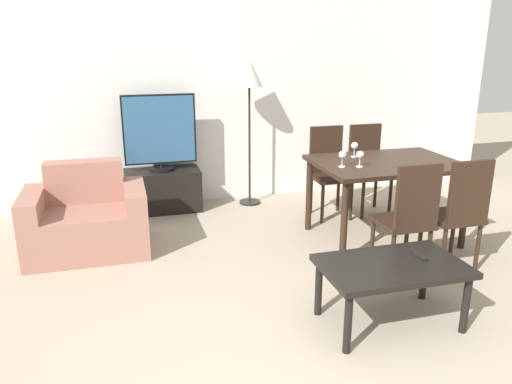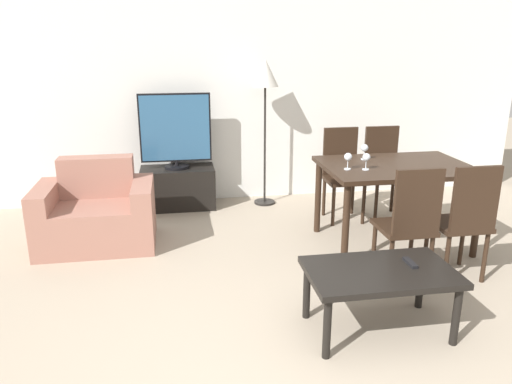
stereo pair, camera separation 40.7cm
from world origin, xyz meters
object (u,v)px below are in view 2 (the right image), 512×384
remote_primary (410,263)px  dining_chair_near_right (465,217)px  coffee_table (380,277)px  dining_chair_near (410,221)px  floor_lamp (265,82)px  dining_chair_far_left (342,170)px  dining_table (396,174)px  wine_glass_left (366,158)px  wine_glass_center (365,149)px  tv (175,131)px  armchair (97,215)px  tv_stand (178,188)px  dining_chair_far (383,168)px  wine_glass_right (348,158)px

remote_primary → dining_chair_near_right: bearing=37.4°
remote_primary → coffee_table: bearing=-169.0°
dining_chair_near → floor_lamp: (-0.72, 2.15, 0.87)m
coffee_table → dining_chair_near: (0.47, 0.59, 0.14)m
coffee_table → dining_chair_far_left: size_ratio=0.99×
dining_table → wine_glass_left: bearing=-159.3°
dining_chair_near → wine_glass_left: 0.74m
coffee_table → wine_glass_center: size_ratio=6.47×
tv → dining_chair_far_left: size_ratio=0.86×
armchair → dining_chair_far_left: size_ratio=1.09×
dining_table → floor_lamp: 1.82m
wine_glass_center → dining_chair_near_right: bearing=-66.2°
tv_stand → dining_chair_far: dining_chair_far is taller
wine_glass_right → dining_chair_near: bearing=-69.0°
dining_chair_far → remote_primary: bearing=-108.7°
tv_stand → floor_lamp: (0.99, -0.02, 1.17)m
dining_chair_near_right → coffee_table: bearing=-147.8°
dining_chair_near_right → dining_chair_near: bearing=180.0°
wine_glass_right → wine_glass_center: bearing=49.7°
armchair → remote_primary: size_ratio=6.97×
remote_primary → dining_chair_far: bearing=71.3°
wine_glass_right → wine_glass_left: bearing=-14.2°
dining_table → dining_chair_far_left: bearing=106.4°
dining_chair_near → wine_glass_center: dining_chair_near is taller
floor_lamp → remote_primary: floor_lamp is taller
dining_chair_near_right → wine_glass_left: 0.93m
dining_chair_near → wine_glass_center: bearing=89.3°
floor_lamp → armchair: bearing=-152.2°
dining_chair_far → wine_glass_right: (-0.72, -0.87, 0.34)m
coffee_table → dining_table: size_ratio=0.72×
dining_chair_far → wine_glass_left: size_ratio=6.57×
dining_chair_near → dining_chair_far: (0.46, 1.56, 0.00)m
tv → dining_chair_far_left: bearing=-19.7°
dining_chair_near_right → dining_chair_far_left: 1.63m
armchair → dining_chair_far: bearing=6.5°
coffee_table → dining_chair_near_right: 1.11m
dining_chair_near → remote_primary: 0.60m
dining_table → dining_chair_far_left: dining_chair_far_left is taller
dining_chair_near_right → wine_glass_right: bearing=136.4°
coffee_table → tv: bearing=114.2°
floor_lamp → remote_primary: (0.47, -2.70, -0.95)m
tv_stand → dining_table: 2.44m
tv → dining_chair_far_left: tv is taller
floor_lamp → wine_glass_left: (0.61, -1.50, -0.53)m
tv → dining_chair_near: (1.72, -2.17, -0.35)m
dining_chair_far → remote_primary: dining_chair_far is taller
dining_table → wine_glass_right: 0.54m
dining_chair_far_left → armchair: bearing=-172.3°
dining_table → remote_primary: (-0.48, -1.32, -0.23)m
dining_chair_far → dining_chair_far_left: same height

